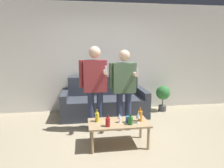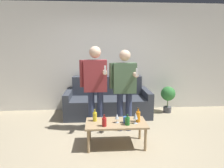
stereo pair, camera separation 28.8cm
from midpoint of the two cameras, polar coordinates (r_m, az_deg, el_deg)
ground_plane at (r=3.44m, az=3.39°, el=-17.76°), size 16.00×16.00×0.00m
wall_back at (r=5.15m, az=0.49°, el=7.50°), size 8.00×0.06×2.70m
couch at (r=4.85m, az=0.48°, el=-5.04°), size 1.99×0.91×0.90m
coffee_table at (r=3.36m, az=3.67°, el=-11.63°), size 1.00×0.52×0.41m
bottle_orange at (r=3.16m, az=0.42°, el=-10.74°), size 0.07×0.07×0.19m
bottle_green at (r=3.24m, az=7.02°, el=-10.44°), size 0.08×0.08×0.17m
bottle_dark at (r=3.38m, az=9.91°, el=-9.13°), size 0.08×0.08×0.24m
bottle_yellow at (r=3.37m, az=-2.45°, el=-9.27°), size 0.07×0.07×0.20m
wine_glass_near at (r=3.29m, az=9.30°, el=-9.09°), size 0.07×0.07×0.18m
wine_glass_far at (r=3.30m, az=3.97°, el=-9.29°), size 0.07×0.07×0.15m
cup_on_table at (r=3.32m, az=6.38°, el=-10.16°), size 0.08×0.08×0.10m
person_standing_left at (r=3.77m, az=-2.65°, el=0.40°), size 0.51×0.43×1.64m
person_standing_right at (r=3.81m, az=5.71°, el=-0.20°), size 0.51×0.42×1.58m
potted_plant at (r=5.20m, az=17.24°, el=-3.14°), size 0.36×0.36×0.66m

